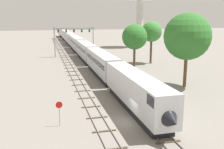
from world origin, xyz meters
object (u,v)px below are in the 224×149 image
(passenger_train, at_px, (76,43))
(trackside_tree_mid, at_px, (135,37))
(trackside_tree_left, at_px, (152,32))
(trackside_tree_right, at_px, (187,37))
(signal_gantry, at_px, (74,35))
(stop_sign, at_px, (59,110))

(passenger_train, xyz_separation_m, trackside_tree_mid, (9.53, -34.49, 4.59))
(trackside_tree_mid, bearing_deg, trackside_tree_left, 33.73)
(passenger_train, xyz_separation_m, trackside_tree_right, (12.08, -53.63, 6.10))
(passenger_train, distance_m, signal_gantry, 14.78)
(stop_sign, xyz_separation_m, trackside_tree_right, (22.08, 11.49, 6.84))
(signal_gantry, height_order, trackside_tree_right, trackside_tree_right)
(signal_gantry, relative_size, trackside_tree_right, 0.95)
(passenger_train, height_order, trackside_tree_right, trackside_tree_right)
(signal_gantry, bearing_deg, passenger_train, 80.91)
(signal_gantry, bearing_deg, trackside_tree_left, -43.05)
(stop_sign, bearing_deg, trackside_tree_right, 27.49)
(passenger_train, bearing_deg, trackside_tree_left, -63.24)
(stop_sign, distance_m, trackside_tree_mid, 36.72)
(passenger_train, relative_size, trackside_tree_right, 11.37)
(trackside_tree_right, bearing_deg, passenger_train, 102.69)
(trackside_tree_mid, distance_m, trackside_tree_right, 19.37)
(signal_gantry, distance_m, trackside_tree_right, 42.14)
(passenger_train, height_order, signal_gantry, signal_gantry)
(trackside_tree_mid, bearing_deg, signal_gantry, 119.97)
(trackside_tree_left, relative_size, trackside_tree_mid, 1.05)
(passenger_train, height_order, trackside_tree_left, trackside_tree_left)
(trackside_tree_left, bearing_deg, signal_gantry, 136.95)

